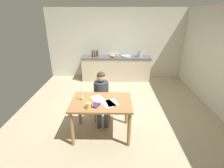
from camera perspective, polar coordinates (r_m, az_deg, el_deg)
The scene contains 22 objects.
ground_plane at distance 4.58m, azimuth 1.43°, elevation -8.64°, with size 5.20×5.20×0.04m, color tan.
wall_back at distance 6.60m, azimuth 1.39°, elevation 13.43°, with size 5.20×0.12×2.60m, color beige.
kitchen_counter at distance 6.44m, azimuth 1.34°, elevation 5.44°, with size 2.56×0.64×0.90m.
dining_table at distance 3.39m, azimuth -3.61°, elevation -7.67°, with size 1.19×0.84×0.77m.
chair_at_table at distance 4.05m, azimuth -3.56°, elevation -5.06°, with size 0.45×0.45×0.86m.
person_seated at distance 3.83m, azimuth -3.56°, elevation -3.42°, with size 0.37×0.62×1.19m.
coffee_mug at distance 3.09m, azimuth -8.03°, elevation -7.31°, with size 0.13×0.09×0.11m.
candlestick at distance 3.39m, azimuth -10.19°, elevation -4.31°, with size 0.06×0.06×0.25m.
book_magazine at distance 3.17m, azimuth -5.75°, elevation -7.18°, with size 0.13×0.16×0.03m, color #482B5F.
paper_letter at distance 3.23m, azimuth -1.27°, elevation -6.69°, with size 0.21×0.30×0.00m, color white.
paper_bill at distance 3.44m, azimuth -4.89°, elevation -4.87°, with size 0.21×0.30×0.00m, color white.
paper_envelope at distance 3.27m, azimuth -0.04°, elevation -6.34°, with size 0.21×0.30×0.00m, color white.
sink_unit at distance 6.34m, azimuth 4.84°, elevation 9.49°, with size 0.36×0.36×0.24m.
bottle_oil at distance 6.38m, azimuth -6.68°, elevation 10.25°, with size 0.06×0.06×0.24m.
bottle_vinegar at distance 6.26m, azimuth -5.90°, elevation 10.16°, with size 0.06×0.06×0.27m.
bottle_wine_red at distance 6.35m, azimuth -5.05°, elevation 10.26°, with size 0.08×0.08×0.25m.
mixing_bowl at distance 6.24m, azimuth 0.21°, elevation 9.58°, with size 0.20×0.20×0.09m, color tan.
stovetop_kettle at distance 6.37m, azimuth 9.46°, elevation 10.03°, with size 0.18×0.18×0.22m.
wine_glass_near_sink at distance 6.45m, azimuth 1.83°, elevation 10.56°, with size 0.07×0.07×0.15m.
wine_glass_by_kettle at distance 6.45m, azimuth 0.95°, elevation 10.57°, with size 0.07×0.07×0.15m.
wine_glass_back_left at distance 6.45m, azimuth -0.05°, elevation 10.57°, with size 0.07×0.07×0.15m.
wine_glass_back_right at distance 6.45m, azimuth -0.79°, elevation 10.58°, with size 0.07×0.07×0.15m.
Camera 1 is at (-0.05, -3.91, 2.36)m, focal length 26.81 mm.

